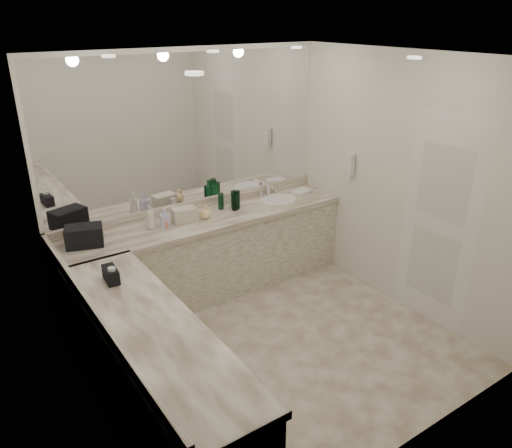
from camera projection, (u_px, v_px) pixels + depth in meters
floor at (272, 345)px, 4.73m from camera, size 3.20×3.20×0.00m
ceiling at (276, 57)px, 3.71m from camera, size 3.20×3.20×0.00m
wall_back at (192, 174)px, 5.36m from camera, size 3.20×0.02×2.60m
wall_left at (84, 268)px, 3.39m from camera, size 0.02×3.00×2.60m
wall_right at (401, 184)px, 5.05m from camera, size 0.02×3.00×2.60m
vanity_back_base at (208, 258)px, 5.48m from camera, size 3.20×0.60×0.84m
vanity_back_top at (207, 220)px, 5.29m from camera, size 3.20×0.64×0.06m
vanity_left_base at (153, 379)px, 3.66m from camera, size 0.60×2.40×0.84m
vanity_left_top at (150, 328)px, 3.49m from camera, size 0.64×2.42×0.06m
backsplash_back at (194, 205)px, 5.48m from camera, size 3.20×0.04×0.10m
backsplash_left at (94, 311)px, 3.54m from camera, size 0.04×3.00×0.10m
mirror_back at (190, 131)px, 5.16m from camera, size 3.12×0.01×1.55m
mirror_left at (76, 203)px, 3.21m from camera, size 0.01×2.92×1.55m
sink at (278, 200)px, 5.78m from camera, size 0.44×0.44×0.03m
faucet at (268, 189)px, 5.91m from camera, size 0.24×0.16×0.14m
wall_phone at (350, 164)px, 5.54m from camera, size 0.06×0.10×0.24m
door at (438, 223)px, 4.76m from camera, size 0.02×0.82×2.10m
black_toiletry_bag at (84, 236)px, 4.61m from camera, size 0.38×0.30×0.19m
black_bag_spill at (111, 275)px, 4.01m from camera, size 0.11×0.22×0.11m
cream_cosmetic_case at (184, 215)px, 5.16m from camera, size 0.27×0.19×0.14m
hand_towel at (301, 192)px, 5.98m from camera, size 0.27×0.21×0.04m
lotion_left at (112, 275)px, 3.98m from camera, size 0.06×0.06×0.14m
soap_bottle_a at (150, 217)px, 4.98m from camera, size 0.12×0.12×0.24m
soap_bottle_b at (165, 217)px, 5.03m from camera, size 0.11×0.11×0.19m
soap_bottle_c at (205, 212)px, 5.23m from camera, size 0.12×0.12×0.15m
green_bottle_0 at (221, 201)px, 5.48m from camera, size 0.06×0.06×0.18m
green_bottle_1 at (237, 200)px, 5.48m from camera, size 0.07×0.07×0.21m
green_bottle_2 at (235, 202)px, 5.44m from camera, size 0.06×0.06×0.20m
green_bottle_3 at (234, 199)px, 5.54m from camera, size 0.07×0.07×0.18m
amenity_bottle_0 at (82, 239)px, 4.63m from camera, size 0.04×0.04×0.14m
amenity_bottle_1 at (166, 224)px, 5.04m from camera, size 0.06×0.06×0.06m
amenity_bottle_2 at (187, 212)px, 5.27m from camera, size 0.06×0.06×0.11m
amenity_bottle_3 at (206, 212)px, 5.24m from camera, size 0.04×0.04×0.13m
amenity_bottle_4 at (90, 238)px, 4.70m from camera, size 0.04×0.04×0.09m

